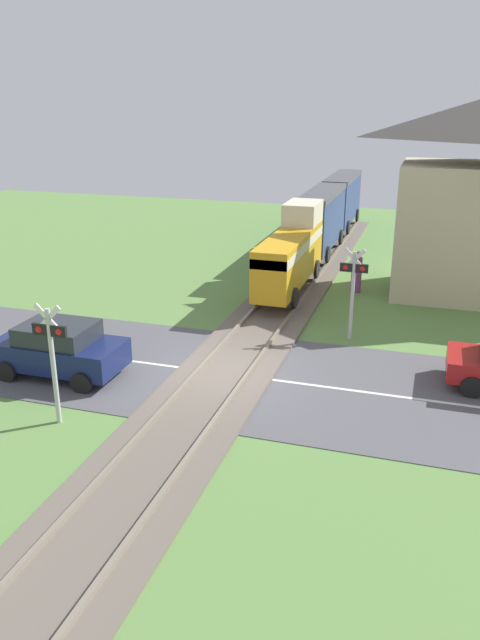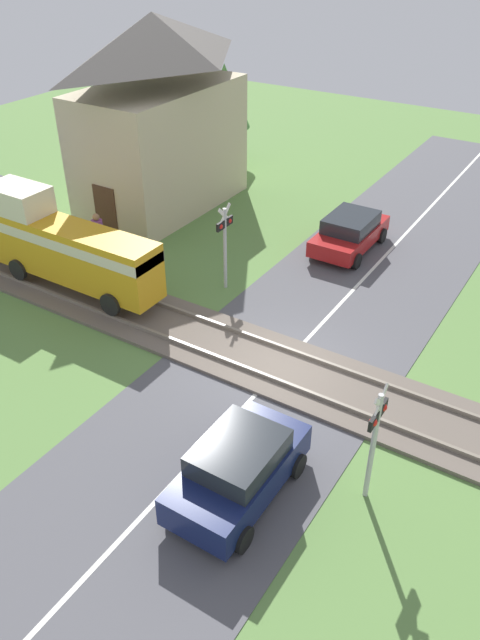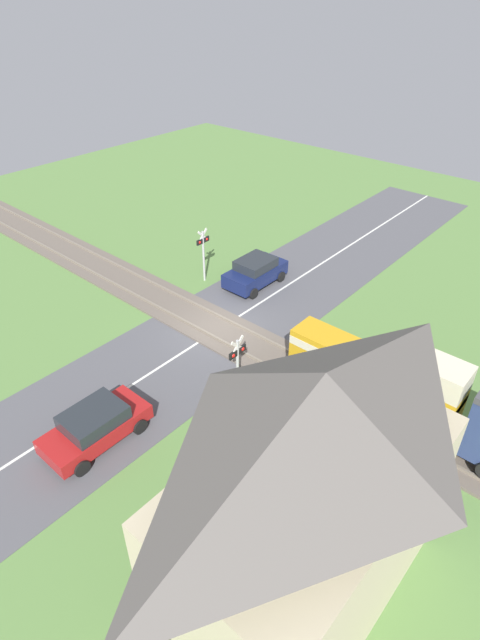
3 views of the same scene
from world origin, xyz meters
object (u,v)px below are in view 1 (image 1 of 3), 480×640
object	(u,v)px
train	(321,219)
pedestrian_by_station	(356,273)
crossing_signal_east_approach	(353,282)
crossing_signal_west_approach	(51,348)
car_near_crossing	(59,349)

from	to	relation	value
train	pedestrian_by_station	size ratio (longest dim) A/B	11.73
crossing_signal_east_approach	pedestrian_by_station	world-z (taller)	crossing_signal_east_approach
train	crossing_signal_west_approach	xyz separation A→B (m)	(-3.04, -18.68, 0.10)
crossing_signal_west_approach	pedestrian_by_station	world-z (taller)	crossing_signal_west_approach
crossing_signal_east_approach	crossing_signal_west_approach	bearing A→B (deg)	-127.91
crossing_signal_west_approach	pedestrian_by_station	distance (m)	14.36
train	crossing_signal_east_approach	size ratio (longest dim) A/B	6.50
crossing_signal_east_approach	car_near_crossing	bearing A→B (deg)	-144.81
car_near_crossing	crossing_signal_west_approach	distance (m)	3.10
train	crossing_signal_east_approach	distance (m)	11.30
car_near_crossing	crossing_signal_east_approach	distance (m)	9.33
crossing_signal_west_approach	train	bearing A→B (deg)	80.77
crossing_signal_west_approach	crossing_signal_east_approach	bearing A→B (deg)	52.09
train	crossing_signal_east_approach	world-z (taller)	train
car_near_crossing	pedestrian_by_station	world-z (taller)	pedestrian_by_station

